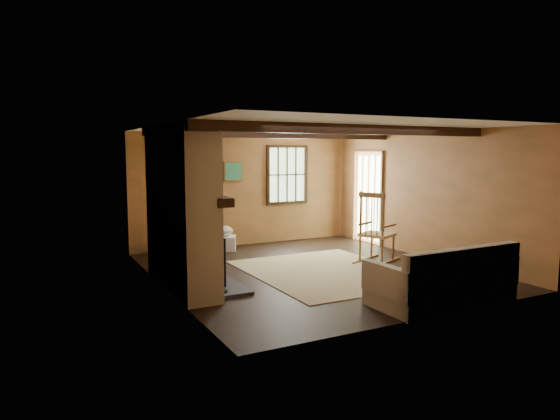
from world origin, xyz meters
TOP-DOWN VIEW (x-y plane):
  - ground at (0.00, 0.00)m, footprint 5.50×5.50m
  - room_envelope at (0.22, 0.26)m, footprint 5.02×5.52m
  - fireplace at (-2.23, -0.00)m, footprint 1.02×2.30m
  - rug at (0.20, -0.20)m, footprint 2.50×3.00m
  - rocking_chair at (1.39, 0.03)m, footprint 1.06×0.83m
  - sofa at (0.61, -2.41)m, footprint 2.00×0.91m
  - firewood_pile at (-1.84, 2.57)m, footprint 0.58×0.11m
  - laundry_basket at (-0.71, 2.31)m, footprint 0.61×0.55m
  - basket_pillow at (-0.71, 2.31)m, footprint 0.46×0.39m
  - armchair at (-1.66, 1.93)m, footprint 1.12×1.12m

SIDE VIEW (x-z plane):
  - ground at x=0.00m, z-range 0.00..0.00m
  - rug at x=0.20m, z-range 0.00..0.01m
  - firewood_pile at x=-1.84m, z-range 0.00..0.21m
  - laundry_basket at x=-0.71m, z-range 0.00..0.30m
  - sofa at x=0.61m, z-range -0.11..0.69m
  - armchair at x=-1.66m, z-range 0.00..0.74m
  - basket_pillow at x=-0.71m, z-range 0.30..0.51m
  - rocking_chair at x=1.39m, z-range -0.10..1.20m
  - fireplace at x=-2.23m, z-range -0.10..2.30m
  - room_envelope at x=0.22m, z-range 0.41..2.85m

